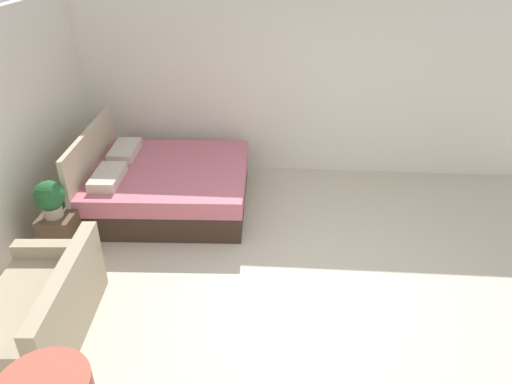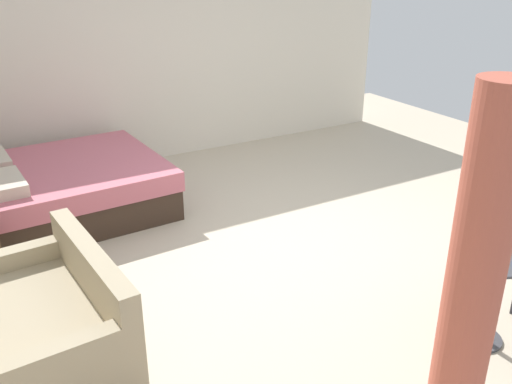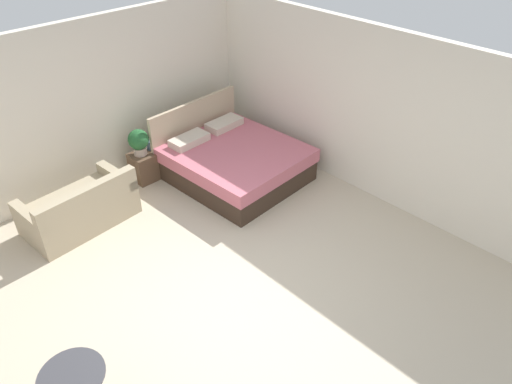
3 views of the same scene
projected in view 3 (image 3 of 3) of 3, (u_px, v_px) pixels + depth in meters
The scene contains 8 objects.
ground_plane at pixel (229, 293), 5.88m from camera, with size 9.08×9.76×0.02m, color beige.
wall_back at pixel (74, 111), 7.13m from camera, with size 9.08×0.12×2.55m, color silver.
wall_right at pixel (386, 120), 6.88m from camera, with size 0.12×6.76×2.55m, color silver.
bed at pixel (234, 161), 7.82m from camera, with size 1.90×2.08×1.06m.
couch at pixel (80, 209), 6.82m from camera, with size 1.55×0.95×0.77m.
nightstand at pixel (149, 165), 7.86m from camera, with size 0.55×0.38×0.47m.
potted_plant at pixel (139, 141), 7.54m from camera, with size 0.33×0.33×0.43m.
vase at pixel (151, 145), 7.78m from camera, with size 0.14×0.14×0.14m.
Camera 3 is at (-2.64, -3.17, 4.37)m, focal length 33.94 mm.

